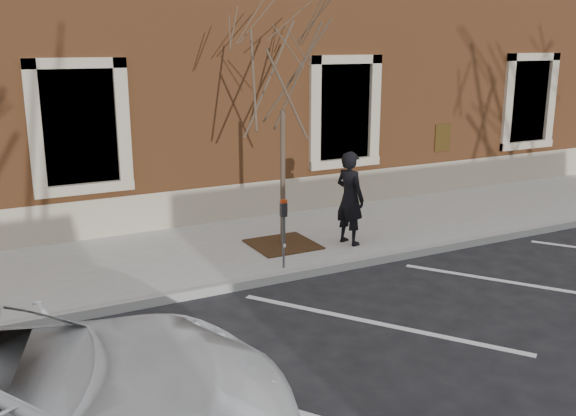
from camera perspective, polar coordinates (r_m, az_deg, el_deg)
ground at (r=11.30m, az=1.41°, el=-6.09°), size 120.00×120.00×0.00m
sidewalk_near at (r=12.75m, az=-2.39°, el=-3.32°), size 40.00×3.50×0.15m
curb_near at (r=11.23m, az=1.54°, el=-5.81°), size 40.00×0.12×0.15m
parking_stripes at (r=9.58m, az=7.88°, el=-10.12°), size 28.00×4.40×0.01m
building_civic at (r=17.75m, az=-11.06°, el=14.31°), size 40.00×8.62×8.00m
man at (r=12.42m, az=5.52°, el=0.88°), size 0.58×0.75×1.83m
parking_meter at (r=11.01m, az=-0.40°, el=-1.15°), size 0.11×0.09×1.22m
tree_grate at (r=12.49m, az=-0.46°, el=-3.24°), size 1.22×1.22×0.03m
sapling at (r=11.91m, az=-0.49°, el=12.08°), size 2.85×2.85×4.75m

